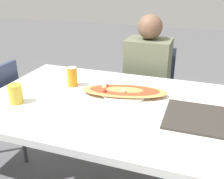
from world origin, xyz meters
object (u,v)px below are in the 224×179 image
dining_table (102,111)px  chair_far_seated (149,92)px  person_seated (147,76)px  drink_glass (16,94)px  soda_can (72,77)px  pizza_main (124,92)px

dining_table → chair_far_seated: size_ratio=1.53×
dining_table → person_seated: size_ratio=1.15×
chair_far_seated → person_seated: size_ratio=0.75×
person_seated → drink_glass: 1.05m
chair_far_seated → soda_can: size_ratio=7.07×
dining_table → person_seated: 0.70m
drink_glass → soda_can: bearing=61.1°
chair_far_seated → soda_can: (-0.38, -0.66, 0.33)m
dining_table → soda_can: size_ratio=10.79×
dining_table → drink_glass: size_ratio=12.44×
person_seated → soda_can: bearing=55.4°
person_seated → pizza_main: bearing=88.0°
drink_glass → chair_far_seated: bearing=60.6°
pizza_main → drink_glass: 0.62m
person_seated → pizza_main: person_seated is taller
chair_far_seated → drink_glass: size_ratio=8.15×
soda_can → dining_table: bearing=-28.8°
soda_can → drink_glass: size_ratio=1.15×
pizza_main → person_seated: bearing=88.0°
dining_table → soda_can: bearing=151.2°
dining_table → pizza_main: pizza_main is taller
pizza_main → soda_can: 0.36m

